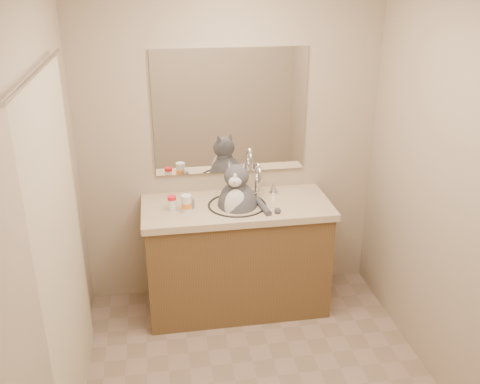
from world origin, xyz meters
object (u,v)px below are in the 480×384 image
Objects in this scene: pill_bottle_redcap at (172,203)px; cat at (237,203)px; grey_canister at (191,203)px; pill_bottle_orange at (186,204)px.

cat is at bearing -0.61° from pill_bottle_redcap.
pill_bottle_redcap is 0.14m from grey_canister.
grey_canister is (-0.32, 0.02, 0.01)m from cat.
cat reaches higher than pill_bottle_orange.
pill_bottle_redcap reaches higher than grey_canister.
pill_bottle_orange is at bearing -23.68° from pill_bottle_redcap.
grey_canister is at bearing 7.63° from pill_bottle_redcap.
cat is 0.46m from pill_bottle_redcap.
pill_bottle_orange is (-0.36, -0.04, 0.04)m from cat.
pill_bottle_orange is (0.10, -0.04, 0.01)m from pill_bottle_redcap.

